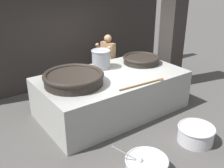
{
  "coord_description": "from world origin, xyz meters",
  "views": [
    {
      "loc": [
        -3.44,
        -4.78,
        3.3
      ],
      "look_at": [
        0.0,
        0.0,
        0.73
      ],
      "focal_mm": 42.0,
      "sensor_mm": 36.0,
      "label": 1
    }
  ],
  "objects_px": {
    "prep_bowl_meat": "(196,134)",
    "stock_pot": "(101,59)",
    "giant_wok_near": "(74,78)",
    "prep_bowl_vegetables": "(146,166)",
    "cook": "(108,59)",
    "giant_wok_far": "(141,59)"
  },
  "relations": [
    {
      "from": "stock_pot",
      "to": "giant_wok_far",
      "type": "bearing_deg",
      "value": -15.84
    },
    {
      "from": "giant_wok_far",
      "to": "stock_pot",
      "type": "distance_m",
      "value": 1.15
    },
    {
      "from": "cook",
      "to": "prep_bowl_vegetables",
      "type": "height_order",
      "value": "cook"
    },
    {
      "from": "prep_bowl_meat",
      "to": "stock_pot",
      "type": "bearing_deg",
      "value": 102.27
    },
    {
      "from": "giant_wok_near",
      "to": "prep_bowl_vegetables",
      "type": "relative_size",
      "value": 1.49
    },
    {
      "from": "prep_bowl_meat",
      "to": "prep_bowl_vegetables",
      "type": "bearing_deg",
      "value": -175.92
    },
    {
      "from": "stock_pot",
      "to": "cook",
      "type": "relative_size",
      "value": 0.31
    },
    {
      "from": "giant_wok_far",
      "to": "stock_pot",
      "type": "bearing_deg",
      "value": 164.16
    },
    {
      "from": "stock_pot",
      "to": "prep_bowl_vegetables",
      "type": "height_order",
      "value": "stock_pot"
    },
    {
      "from": "stock_pot",
      "to": "prep_bowl_vegetables",
      "type": "bearing_deg",
      "value": -108.09
    },
    {
      "from": "giant_wok_near",
      "to": "cook",
      "type": "distance_m",
      "value": 2.26
    },
    {
      "from": "prep_bowl_vegetables",
      "to": "prep_bowl_meat",
      "type": "height_order",
      "value": "prep_bowl_vegetables"
    },
    {
      "from": "giant_wok_far",
      "to": "cook",
      "type": "height_order",
      "value": "cook"
    },
    {
      "from": "giant_wok_near",
      "to": "prep_bowl_vegetables",
      "type": "distance_m",
      "value": 2.43
    },
    {
      "from": "giant_wok_far",
      "to": "prep_bowl_vegetables",
      "type": "relative_size",
      "value": 1.09
    },
    {
      "from": "giant_wok_far",
      "to": "stock_pot",
      "type": "xyz_separation_m",
      "value": [
        -1.09,
        0.31,
        0.14
      ]
    },
    {
      "from": "cook",
      "to": "prep_bowl_meat",
      "type": "distance_m",
      "value": 3.5
    },
    {
      "from": "cook",
      "to": "giant_wok_near",
      "type": "bearing_deg",
      "value": 24.11
    },
    {
      "from": "prep_bowl_vegetables",
      "to": "giant_wok_far",
      "type": "bearing_deg",
      "value": 50.8
    },
    {
      "from": "giant_wok_near",
      "to": "prep_bowl_meat",
      "type": "distance_m",
      "value": 2.85
    },
    {
      "from": "giant_wok_far",
      "to": "cook",
      "type": "relative_size",
      "value": 0.62
    },
    {
      "from": "cook",
      "to": "prep_bowl_vegetables",
      "type": "distance_m",
      "value": 3.97
    }
  ]
}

